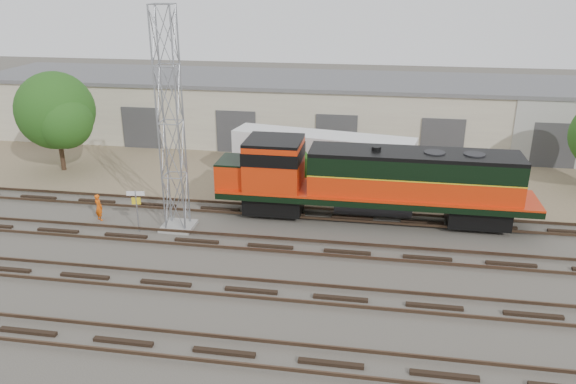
% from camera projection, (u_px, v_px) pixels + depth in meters
% --- Properties ---
extents(ground, '(140.00, 140.00, 0.00)m').
position_uv_depth(ground, '(265.00, 261.00, 27.88)').
color(ground, '#47423A').
rests_on(ground, ground).
extents(dirt_strip, '(80.00, 16.00, 0.02)m').
position_uv_depth(dirt_strip, '(305.00, 167.00, 41.71)').
color(dirt_strip, '#726047').
rests_on(dirt_strip, ground).
extents(tracks, '(80.00, 20.40, 0.28)m').
position_uv_depth(tracks, '(251.00, 290.00, 25.09)').
color(tracks, black).
rests_on(tracks, ground).
extents(warehouse, '(58.40, 10.40, 5.30)m').
position_uv_depth(warehouse, '(319.00, 109.00, 48.12)').
color(warehouse, beige).
rests_on(warehouse, ground).
extents(locomotive, '(17.99, 3.16, 4.32)m').
position_uv_depth(locomotive, '(369.00, 180.00, 31.80)').
color(locomotive, black).
rests_on(locomotive, tracks).
extents(signal_tower, '(1.77, 1.77, 11.99)m').
position_uv_depth(signal_tower, '(171.00, 127.00, 29.52)').
color(signal_tower, gray).
rests_on(signal_tower, ground).
extents(sign_post, '(0.98, 0.19, 2.41)m').
position_uv_depth(sign_post, '(136.00, 203.00, 30.58)').
color(sign_post, gray).
rests_on(sign_post, ground).
extents(worker, '(0.69, 0.62, 1.59)m').
position_uv_depth(worker, '(99.00, 207.00, 32.35)').
color(worker, '#E6550C').
rests_on(worker, ground).
extents(semi_trailer, '(12.21, 4.47, 3.68)m').
position_uv_depth(semi_trailer, '(326.00, 155.00, 36.84)').
color(semi_trailer, white).
rests_on(semi_trailer, ground).
extents(tree_west, '(5.75, 5.48, 7.16)m').
position_uv_depth(tree_west, '(58.00, 113.00, 39.45)').
color(tree_west, '#382619').
rests_on(tree_west, ground).
extents(tree_mid, '(4.03, 3.84, 3.84)m').
position_uv_depth(tree_mid, '(295.00, 164.00, 37.44)').
color(tree_mid, '#382619').
rests_on(tree_mid, ground).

